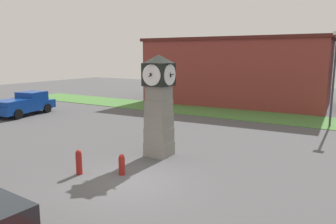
# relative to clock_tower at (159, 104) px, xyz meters

# --- Properties ---
(ground_plane) EXTENTS (89.80, 89.80, 0.00)m
(ground_plane) POSITION_rel_clock_tower_xyz_m (0.95, -3.49, -2.57)
(ground_plane) COLOR #4C4C4F
(clock_tower) EXTENTS (1.60, 1.65, 4.92)m
(clock_tower) POSITION_rel_clock_tower_xyz_m (0.00, 0.00, 0.00)
(clock_tower) COLOR gray
(clock_tower) RESTS_ON ground_plane
(bollard_near_tower) EXTENTS (0.26, 0.26, 1.04)m
(bollard_near_tower) POSITION_rel_clock_tower_xyz_m (-1.42, -3.92, -2.04)
(bollard_near_tower) COLOR maroon
(bollard_near_tower) RESTS_ON ground_plane
(bollard_mid_row) EXTENTS (0.26, 0.26, 0.87)m
(bollard_mid_row) POSITION_rel_clock_tower_xyz_m (0.14, -3.04, -2.13)
(bollard_mid_row) COLOR maroon
(bollard_mid_row) RESTS_ON ground_plane
(pickup_truck) EXTENTS (2.86, 5.56, 1.85)m
(pickup_truck) POSITION_rel_clock_tower_xyz_m (-15.53, 3.48, -1.64)
(pickup_truck) COLOR navy
(pickup_truck) RESTS_ON ground_plane
(street_lamp_near_road) EXTENTS (0.50, 0.24, 6.46)m
(street_lamp_near_road) POSITION_rel_clock_tower_xyz_m (6.50, 11.68, 1.15)
(street_lamp_near_road) COLOR #333338
(street_lamp_near_road) RESTS_ON ground_plane
(warehouse_blue_far) EXTENTS (18.27, 10.13, 6.57)m
(warehouse_blue_far) POSITION_rel_clock_tower_xyz_m (-3.09, 19.61, 0.72)
(warehouse_blue_far) COLOR maroon
(warehouse_blue_far) RESTS_ON ground_plane
(grass_verge_far) EXTENTS (53.88, 4.95, 0.04)m
(grass_verge_far) POSITION_rel_clock_tower_xyz_m (1.35, 12.97, -2.55)
(grass_verge_far) COLOR #477A38
(grass_verge_far) RESTS_ON ground_plane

